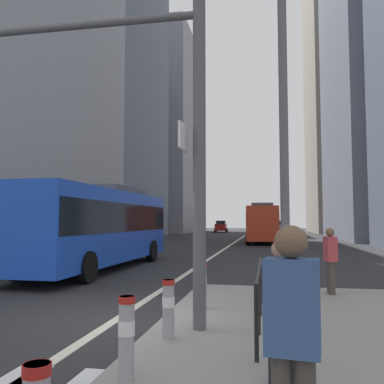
{
  "coord_description": "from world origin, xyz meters",
  "views": [
    {
      "loc": [
        2.96,
        -7.6,
        1.95
      ],
      "look_at": [
        -4.83,
        34.46,
        4.93
      ],
      "focal_mm": 38.35,
      "sensor_mm": 36.0,
      "label": 1
    }
  ],
  "objects_px": {
    "pedestrian_waiting": "(331,257)",
    "pedestrian_walking": "(293,336)",
    "city_bus_blue_oncoming": "(99,223)",
    "pedestrian_far": "(281,304)",
    "street_lamp_post": "(283,75)",
    "car_receding_near": "(280,228)",
    "car_receding_far": "(266,227)",
    "bollard_back": "(202,283)",
    "city_bus_red_receding": "(262,222)",
    "traffic_signal_gantry": "(80,101)",
    "bollard_right": "(168,306)",
    "bollard_left": "(126,333)",
    "car_oncoming_mid": "(221,226)"
  },
  "relations": [
    {
      "from": "pedestrian_waiting",
      "to": "pedestrian_walking",
      "type": "bearing_deg",
      "value": -100.03
    },
    {
      "from": "city_bus_blue_oncoming",
      "to": "pedestrian_waiting",
      "type": "xyz_separation_m",
      "value": [
        8.23,
        -4.95,
        -0.79
      ]
    },
    {
      "from": "pedestrian_far",
      "to": "street_lamp_post",
      "type": "bearing_deg",
      "value": 87.02
    },
    {
      "from": "car_receding_near",
      "to": "car_receding_far",
      "type": "bearing_deg",
      "value": 111.27
    },
    {
      "from": "bollard_back",
      "to": "pedestrian_walking",
      "type": "height_order",
      "value": "pedestrian_walking"
    },
    {
      "from": "city_bus_red_receding",
      "to": "pedestrian_far",
      "type": "xyz_separation_m",
      "value": [
        0.62,
        -32.44,
        -0.82
      ]
    },
    {
      "from": "city_bus_red_receding",
      "to": "pedestrian_walking",
      "type": "bearing_deg",
      "value": -88.92
    },
    {
      "from": "traffic_signal_gantry",
      "to": "street_lamp_post",
      "type": "bearing_deg",
      "value": 34.89
    },
    {
      "from": "pedestrian_far",
      "to": "pedestrian_waiting",
      "type": "bearing_deg",
      "value": 76.87
    },
    {
      "from": "street_lamp_post",
      "to": "pedestrian_far",
      "type": "height_order",
      "value": "street_lamp_post"
    },
    {
      "from": "car_receding_far",
      "to": "city_bus_blue_oncoming",
      "type": "bearing_deg",
      "value": -98.46
    },
    {
      "from": "city_bus_red_receding",
      "to": "bollard_right",
      "type": "height_order",
      "value": "city_bus_red_receding"
    },
    {
      "from": "bollard_left",
      "to": "car_oncoming_mid",
      "type": "bearing_deg",
      "value": 95.47
    },
    {
      "from": "car_receding_near",
      "to": "bollard_right",
      "type": "bearing_deg",
      "value": -93.54
    },
    {
      "from": "city_bus_blue_oncoming",
      "to": "car_receding_near",
      "type": "height_order",
      "value": "city_bus_blue_oncoming"
    },
    {
      "from": "bollard_right",
      "to": "pedestrian_waiting",
      "type": "bearing_deg",
      "value": 55.52
    },
    {
      "from": "bollard_back",
      "to": "traffic_signal_gantry",
      "type": "bearing_deg",
      "value": -142.29
    },
    {
      "from": "bollard_right",
      "to": "pedestrian_far",
      "type": "bearing_deg",
      "value": -41.44
    },
    {
      "from": "city_bus_blue_oncoming",
      "to": "pedestrian_walking",
      "type": "xyz_separation_m",
      "value": [
        6.88,
        -12.57,
        -0.7
      ]
    },
    {
      "from": "city_bus_blue_oncoming",
      "to": "pedestrian_walking",
      "type": "bearing_deg",
      "value": -61.31
    },
    {
      "from": "bollard_left",
      "to": "pedestrian_waiting",
      "type": "xyz_separation_m",
      "value": [
        3.11,
        6.1,
        0.37
      ]
    },
    {
      "from": "car_oncoming_mid",
      "to": "bollard_right",
      "type": "xyz_separation_m",
      "value": [
        6.11,
        -61.3,
        -0.35
      ]
    },
    {
      "from": "bollard_left",
      "to": "bollard_right",
      "type": "relative_size",
      "value": 1.05
    },
    {
      "from": "car_receding_near",
      "to": "street_lamp_post",
      "type": "xyz_separation_m",
      "value": [
        -1.1,
        -45.39,
        4.29
      ]
    },
    {
      "from": "car_receding_far",
      "to": "pedestrian_waiting",
      "type": "relative_size",
      "value": 2.53
    },
    {
      "from": "bollard_right",
      "to": "bollard_back",
      "type": "distance_m",
      "value": 2.15
    },
    {
      "from": "car_oncoming_mid",
      "to": "city_bus_blue_oncoming",
      "type": "bearing_deg",
      "value": -88.99
    },
    {
      "from": "bollard_left",
      "to": "bollard_right",
      "type": "height_order",
      "value": "bollard_left"
    },
    {
      "from": "city_bus_blue_oncoming",
      "to": "pedestrian_waiting",
      "type": "bearing_deg",
      "value": -31.03
    },
    {
      "from": "traffic_signal_gantry",
      "to": "street_lamp_post",
      "type": "height_order",
      "value": "street_lamp_post"
    },
    {
      "from": "car_oncoming_mid",
      "to": "traffic_signal_gantry",
      "type": "bearing_deg",
      "value": -85.95
    },
    {
      "from": "car_receding_far",
      "to": "bollard_left",
      "type": "bearing_deg",
      "value": -91.43
    },
    {
      "from": "car_receding_near",
      "to": "street_lamp_post",
      "type": "distance_m",
      "value": 45.6
    },
    {
      "from": "city_bus_blue_oncoming",
      "to": "pedestrian_walking",
      "type": "height_order",
      "value": "city_bus_blue_oncoming"
    },
    {
      "from": "city_bus_blue_oncoming",
      "to": "bollard_left",
      "type": "height_order",
      "value": "city_bus_blue_oncoming"
    },
    {
      "from": "city_bus_blue_oncoming",
      "to": "bollard_right",
      "type": "distance_m",
      "value": 10.78
    },
    {
      "from": "car_receding_far",
      "to": "bollard_left",
      "type": "height_order",
      "value": "car_receding_far"
    },
    {
      "from": "car_receding_far",
      "to": "traffic_signal_gantry",
      "type": "bearing_deg",
      "value": -93.39
    },
    {
      "from": "car_oncoming_mid",
      "to": "bollard_back",
      "type": "relative_size",
      "value": 4.75
    },
    {
      "from": "car_oncoming_mid",
      "to": "car_receding_near",
      "type": "xyz_separation_m",
      "value": [
        9.12,
        -12.73,
        -0.0
      ]
    },
    {
      "from": "car_receding_near",
      "to": "bollard_right",
      "type": "relative_size",
      "value": 4.93
    },
    {
      "from": "city_bus_red_receding",
      "to": "street_lamp_post",
      "type": "relative_size",
      "value": 1.39
    },
    {
      "from": "bollard_back",
      "to": "pedestrian_far",
      "type": "height_order",
      "value": "pedestrian_far"
    },
    {
      "from": "city_bus_red_receding",
      "to": "traffic_signal_gantry",
      "type": "height_order",
      "value": "traffic_signal_gantry"
    },
    {
      "from": "bollard_right",
      "to": "bollard_left",
      "type": "bearing_deg",
      "value": -92.64
    },
    {
      "from": "city_bus_blue_oncoming",
      "to": "car_oncoming_mid",
      "type": "bearing_deg",
      "value": 91.01
    },
    {
      "from": "street_lamp_post",
      "to": "bollard_left",
      "type": "bearing_deg",
      "value": -112.12
    },
    {
      "from": "traffic_signal_gantry",
      "to": "bollard_right",
      "type": "distance_m",
      "value": 3.97
    },
    {
      "from": "city_bus_red_receding",
      "to": "bollard_left",
      "type": "height_order",
      "value": "city_bus_red_receding"
    },
    {
      "from": "city_bus_blue_oncoming",
      "to": "city_bus_red_receding",
      "type": "xyz_separation_m",
      "value": [
        6.24,
        21.61,
        0.0
      ]
    }
  ]
}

